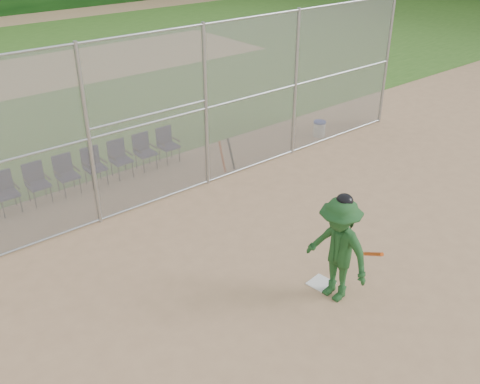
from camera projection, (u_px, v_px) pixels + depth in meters
ground at (327, 295)px, 9.72m from camera, size 100.00×100.00×0.00m
grass_strip at (1, 79)px, 21.98m from camera, size 100.00×100.00×0.00m
dirt_patch_far at (1, 79)px, 21.97m from camera, size 24.00×24.00×0.00m
backstop_fence at (170, 115)px, 12.15m from camera, size 16.09×0.09×4.00m
home_plate at (321, 283)px, 10.01m from camera, size 0.47×0.47×0.02m
batter_at_plate at (338, 249)px, 9.24m from camera, size 0.98×1.41×2.08m
water_cooler at (319, 128)px, 16.39m from camera, size 0.38×0.38×0.48m
spare_bats at (227, 155)px, 14.20m from camera, size 0.36×0.33×0.83m
chair_1 at (7, 193)px, 12.16m from camera, size 0.54×0.52×0.96m
chair_2 at (38, 184)px, 12.57m from camera, size 0.54×0.52×0.96m
chair_3 at (68, 175)px, 12.98m from camera, size 0.54×0.52×0.96m
chair_4 at (95, 167)px, 13.39m from camera, size 0.54×0.52×0.96m
chair_5 at (121, 160)px, 13.79m from camera, size 0.54×0.52×0.96m
chair_6 at (146, 152)px, 14.20m from camera, size 0.54×0.52×0.96m
chair_7 at (169, 146)px, 14.61m from camera, size 0.54×0.52×0.96m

